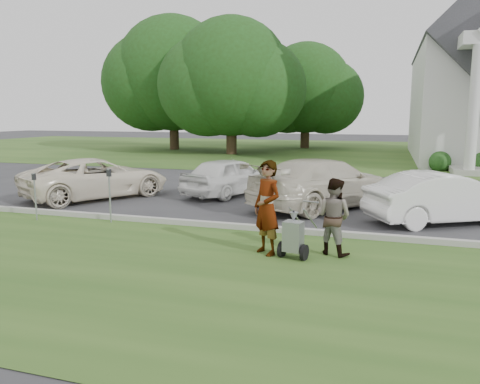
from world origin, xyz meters
The scene contains 16 objects.
ground centered at (0.00, 0.00, 0.00)m, with size 120.00×120.00×0.00m, color #333335.
grass_strip centered at (0.00, -3.00, 0.01)m, with size 80.00×7.00×0.01m, color #2D511C.
church_lawn centered at (0.00, 27.00, 0.01)m, with size 80.00×30.00×0.01m, color #2D511C.
curb centered at (0.00, 0.55, 0.07)m, with size 80.00×0.18×0.15m, color #9E9E93.
tree_left centered at (-8.01, 21.99, 5.11)m, with size 10.63×8.40×9.71m.
tree_far centered at (-14.01, 24.99, 5.69)m, with size 11.64×9.20×10.73m.
tree_back centered at (-4.01, 29.99, 4.73)m, with size 9.61×7.60×8.89m.
striping_cart centered at (1.19, -1.42, 0.45)m, with size 0.67×1.18×1.03m.
person_left centered at (0.61, -1.29, 0.97)m, with size 0.71×0.47×1.94m, color #999999.
person_right centered at (1.91, -0.89, 0.79)m, with size 0.77×0.60×1.58m, color #999999.
parking_meter_near centered at (-4.08, 0.22, 0.92)m, with size 0.11×0.09×1.46m.
parking_meter_far centered at (-6.17, -0.16, 0.82)m, with size 0.09×0.09×1.31m.
car_a centered at (-6.66, 3.41, 0.69)m, with size 2.30×4.98×1.38m, color #F3E8CE.
car_b centered at (-2.46, 5.36, 0.68)m, with size 1.61×4.01×1.37m, color white.
car_c centered at (1.09, 4.07, 0.77)m, with size 2.15×5.28×1.53m, color beige.
car_d centered at (4.40, 2.88, 0.68)m, with size 1.45×4.14×1.37m, color white.
Camera 1 is at (2.91, -10.38, 2.87)m, focal length 35.00 mm.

